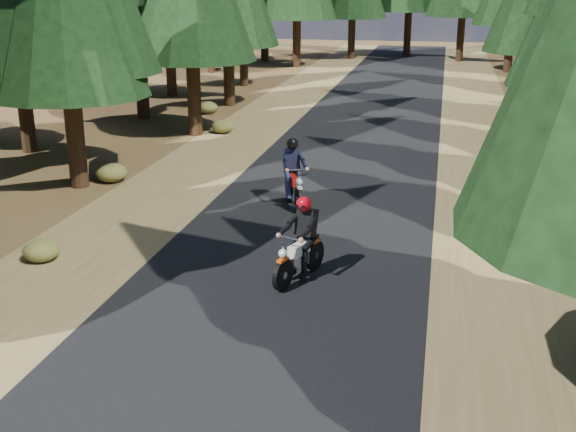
{
  "coord_description": "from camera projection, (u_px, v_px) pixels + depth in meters",
  "views": [
    {
      "loc": [
        3.0,
        -12.51,
        5.84
      ],
      "look_at": [
        0.0,
        1.5,
        1.1
      ],
      "focal_mm": 45.0,
      "sensor_mm": 36.0,
      "label": 1
    }
  ],
  "objects": [
    {
      "name": "rider_lead",
      "position": [
        299.0,
        253.0,
        14.48
      ],
      "size": [
        1.19,
        2.0,
        1.71
      ],
      "rotation": [
        0.0,
        0.0,
        2.8
      ],
      "color": "silver",
      "rests_on": "road"
    },
    {
      "name": "ground",
      "position": [
        272.0,
        293.0,
        14.04
      ],
      "size": [
        120.0,
        120.0,
        0.0
      ],
      "primitive_type": "plane",
      "color": "#492E1A",
      "rests_on": "ground"
    },
    {
      "name": "shoulder_r",
      "position": [
        500.0,
        227.0,
        17.77
      ],
      "size": [
        3.2,
        100.0,
        0.01
      ],
      "primitive_type": "cube",
      "color": "brown",
      "rests_on": "ground"
    },
    {
      "name": "shoulder_l",
      "position": [
        150.0,
        204.0,
        19.6
      ],
      "size": [
        3.2,
        100.0,
        0.01
      ],
      "primitive_type": "cube",
      "color": "brown",
      "rests_on": "ground"
    },
    {
      "name": "rider_follow",
      "position": [
        294.0,
        183.0,
        19.33
      ],
      "size": [
        1.36,
        2.09,
        1.8
      ],
      "rotation": [
        0.0,
        0.0,
        3.55
      ],
      "color": "#9D100A",
      "rests_on": "road"
    },
    {
      "name": "road",
      "position": [
        316.0,
        215.0,
        18.68
      ],
      "size": [
        6.0,
        100.0,
        0.01
      ],
      "primitive_type": "cube",
      "color": "black",
      "rests_on": "ground"
    },
    {
      "name": "understory_shrubs",
      "position": [
        356.0,
        183.0,
        20.61
      ],
      "size": [
        16.15,
        30.08,
        0.59
      ],
      "color": "#474C1E",
      "rests_on": "ground"
    }
  ]
}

